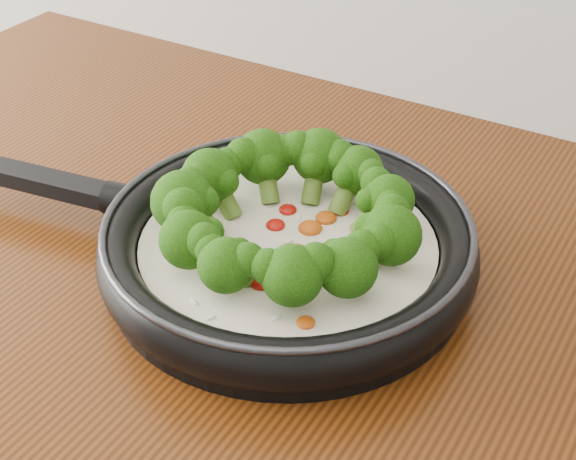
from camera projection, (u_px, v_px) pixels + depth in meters
The scene contains 1 object.
skillet at pixel (284, 238), 0.78m from camera, with size 0.57×0.40×0.10m.
Camera 1 is at (0.21, 0.55, 1.39)m, focal length 52.33 mm.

